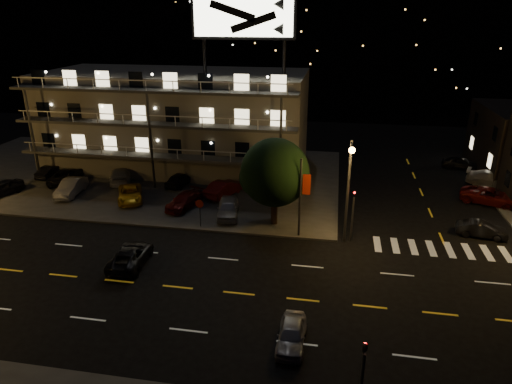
% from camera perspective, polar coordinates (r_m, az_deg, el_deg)
% --- Properties ---
extents(ground, '(140.00, 140.00, 0.00)m').
position_cam_1_polar(ground, '(29.63, -6.03, -12.12)').
color(ground, black).
rests_on(ground, ground).
extents(curb_nw, '(44.00, 24.00, 0.15)m').
position_cam_1_polar(curb_nw, '(51.18, -15.15, 2.19)').
color(curb_nw, '#3B3B39').
rests_on(curb_nw, ground).
extents(motel, '(28.00, 13.80, 18.10)m').
position_cam_1_polar(motel, '(51.71, -9.80, 8.90)').
color(motel, gray).
rests_on(motel, ground).
extents(hill_backdrop, '(120.00, 25.00, 24.00)m').
position_cam_1_polar(hill_backdrop, '(93.47, 1.95, 18.54)').
color(hill_backdrop, black).
rests_on(hill_backdrop, ground).
extents(streetlight_nc, '(0.44, 1.92, 8.00)m').
position_cam_1_polar(streetlight_nc, '(33.58, 11.52, 1.23)').
color(streetlight_nc, '#2D2D30').
rests_on(streetlight_nc, ground).
extents(signal_nw, '(0.20, 0.27, 4.60)m').
position_cam_1_polar(signal_nw, '(35.00, 12.04, -2.19)').
color(signal_nw, '#2D2D30').
rests_on(signal_nw, ground).
extents(signal_sw, '(0.20, 0.27, 4.60)m').
position_cam_1_polar(signal_sw, '(20.54, 13.14, -21.32)').
color(signal_sw, '#2D2D30').
rests_on(signal_sw, ground).
extents(banner_north, '(0.83, 0.16, 6.40)m').
position_cam_1_polar(banner_north, '(34.61, 5.67, -0.53)').
color(banner_north, '#2D2D30').
rests_on(banner_north, ground).
extents(stop_sign, '(0.91, 0.11, 2.61)m').
position_cam_1_polar(stop_sign, '(36.83, -7.04, -2.09)').
color(stop_sign, '#2D2D30').
rests_on(stop_sign, ground).
extents(tree, '(5.70, 5.49, 7.18)m').
position_cam_1_polar(tree, '(36.15, 2.29, 2.21)').
color(tree, black).
rests_on(tree, curb_nw).
extents(lot_car_0, '(2.88, 4.36, 1.38)m').
position_cam_1_polar(lot_car_0, '(49.58, -29.18, 0.44)').
color(lot_car_0, black).
rests_on(lot_car_0, curb_nw).
extents(lot_car_1, '(2.06, 4.65, 1.48)m').
position_cam_1_polar(lot_car_1, '(46.77, -22.13, 0.55)').
color(lot_car_1, '#95959A').
rests_on(lot_car_1, curb_nw).
extents(lot_car_2, '(3.79, 5.01, 1.26)m').
position_cam_1_polar(lot_car_2, '(43.60, -15.47, -0.24)').
color(lot_car_2, gold).
rests_on(lot_car_2, curb_nw).
extents(lot_car_3, '(2.93, 4.68, 1.26)m').
position_cam_1_polar(lot_car_3, '(41.02, -8.93, -1.08)').
color(lot_car_3, '#580E0C').
rests_on(lot_car_3, curb_nw).
extents(lot_car_4, '(2.44, 4.52, 1.46)m').
position_cam_1_polar(lot_car_4, '(38.86, -3.54, -2.00)').
color(lot_car_4, '#95959A').
rests_on(lot_car_4, curb_nw).
extents(lot_car_5, '(1.46, 3.84, 1.25)m').
position_cam_1_polar(lot_car_5, '(52.81, -24.24, 2.40)').
color(lot_car_5, black).
rests_on(lot_car_5, curb_nw).
extents(lot_car_6, '(3.12, 5.35, 1.40)m').
position_cam_1_polar(lot_car_6, '(50.49, -22.61, 1.92)').
color(lot_car_6, black).
rests_on(lot_car_6, curb_nw).
extents(lot_car_7, '(3.73, 5.37, 1.44)m').
position_cam_1_polar(lot_car_7, '(48.64, -16.54, 2.03)').
color(lot_car_7, '#95959A').
rests_on(lot_car_7, curb_nw).
extents(lot_car_8, '(2.33, 4.20, 1.35)m').
position_cam_1_polar(lot_car_8, '(46.28, -9.48, 1.60)').
color(lot_car_8, black).
rests_on(lot_car_8, curb_nw).
extents(lot_car_9, '(3.16, 4.83, 1.50)m').
position_cam_1_polar(lot_car_9, '(43.16, -4.02, 0.48)').
color(lot_car_9, '#580E0C').
rests_on(lot_car_9, curb_nw).
extents(side_car_0, '(3.89, 1.89, 1.23)m').
position_cam_1_polar(side_car_0, '(39.76, 26.37, -4.21)').
color(side_car_0, black).
rests_on(side_car_0, ground).
extents(side_car_1, '(5.74, 4.14, 1.45)m').
position_cam_1_polar(side_car_1, '(46.88, 27.29, -0.46)').
color(side_car_1, '#580E0C').
rests_on(side_car_1, ground).
extents(side_car_2, '(5.64, 3.81, 1.52)m').
position_cam_1_polar(side_car_2, '(51.66, 27.62, 1.41)').
color(side_car_2, '#95959A').
rests_on(side_car_2, ground).
extents(side_car_3, '(3.99, 2.08, 1.29)m').
position_cam_1_polar(side_car_3, '(56.24, 24.15, 3.37)').
color(side_car_3, black).
rests_on(side_car_3, ground).
extents(road_car_east, '(1.46, 3.59, 1.22)m').
position_cam_1_polar(road_car_east, '(25.17, 4.47, -17.28)').
color(road_car_east, '#95959A').
rests_on(road_car_east, ground).
extents(road_car_west, '(2.42, 4.77, 1.29)m').
position_cam_1_polar(road_car_west, '(33.09, -15.39, -7.68)').
color(road_car_west, black).
rests_on(road_car_west, ground).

